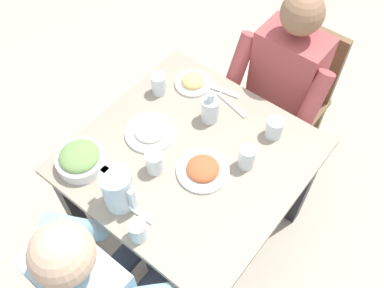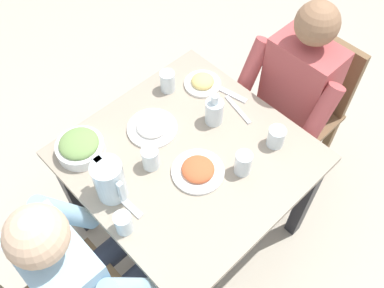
{
  "view_description": "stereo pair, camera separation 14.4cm",
  "coord_description": "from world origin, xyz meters",
  "px_view_note": "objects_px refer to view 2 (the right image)",
  "views": [
    {
      "loc": [
        0.63,
        -0.79,
        2.21
      ],
      "look_at": [
        -0.04,
        0.06,
        0.7
      ],
      "focal_mm": 40.13,
      "sensor_mm": 36.0,
      "label": 1
    },
    {
      "loc": [
        0.74,
        -0.69,
        2.21
      ],
      "look_at": [
        -0.04,
        0.06,
        0.7
      ],
      "focal_mm": 40.13,
      "sensor_mm": 36.0,
      "label": 2
    }
  ],
  "objects_px": {
    "dining_table": "(189,169)",
    "salt_shaker": "(217,102)",
    "plate_rice_curry": "(198,170)",
    "water_glass_far_right": "(243,163)",
    "water_glass_by_pitcher": "(124,223)",
    "plate_yoghurt": "(152,127)",
    "water_glass_center": "(168,81)",
    "water_glass_near_left": "(276,137)",
    "diner_far": "(285,104)",
    "salad_bowl": "(80,146)",
    "water_glass_near_right": "(150,158)",
    "chair_far": "(304,102)",
    "oil_carafe": "(214,112)",
    "plate_fries": "(203,82)",
    "water_pitcher": "(110,180)",
    "diner_near": "(92,267)"
  },
  "relations": [
    {
      "from": "dining_table",
      "to": "salt_shaker",
      "type": "height_order",
      "value": "salt_shaker"
    },
    {
      "from": "plate_rice_curry",
      "to": "water_glass_far_right",
      "type": "distance_m",
      "value": 0.18
    },
    {
      "from": "water_glass_by_pitcher",
      "to": "water_glass_far_right",
      "type": "height_order",
      "value": "water_glass_far_right"
    },
    {
      "from": "plate_yoghurt",
      "to": "water_glass_far_right",
      "type": "height_order",
      "value": "water_glass_far_right"
    },
    {
      "from": "water_glass_far_right",
      "to": "water_glass_center",
      "type": "bearing_deg",
      "value": 171.17
    },
    {
      "from": "dining_table",
      "to": "water_glass_near_left",
      "type": "height_order",
      "value": "water_glass_near_left"
    },
    {
      "from": "diner_far",
      "to": "water_glass_far_right",
      "type": "height_order",
      "value": "diner_far"
    },
    {
      "from": "salad_bowl",
      "to": "water_glass_near_right",
      "type": "relative_size",
      "value": 1.96
    },
    {
      "from": "chair_far",
      "to": "plate_rice_curry",
      "type": "distance_m",
      "value": 0.85
    },
    {
      "from": "water_glass_center",
      "to": "oil_carafe",
      "type": "bearing_deg",
      "value": 3.9
    },
    {
      "from": "water_glass_near_right",
      "to": "water_glass_far_right",
      "type": "height_order",
      "value": "water_glass_far_right"
    },
    {
      "from": "water_glass_near_left",
      "to": "water_glass_far_right",
      "type": "distance_m",
      "value": 0.2
    },
    {
      "from": "plate_fries",
      "to": "plate_rice_curry",
      "type": "xyz_separation_m",
      "value": [
        0.33,
        -0.36,
        -0.0
      ]
    },
    {
      "from": "water_pitcher",
      "to": "salad_bowl",
      "type": "xyz_separation_m",
      "value": [
        -0.25,
        0.02,
        -0.05
      ]
    },
    {
      "from": "diner_near",
      "to": "oil_carafe",
      "type": "distance_m",
      "value": 0.81
    },
    {
      "from": "plate_yoghurt",
      "to": "water_glass_far_right",
      "type": "xyz_separation_m",
      "value": [
        0.42,
        0.13,
        0.04
      ]
    },
    {
      "from": "dining_table",
      "to": "chair_far",
      "type": "relative_size",
      "value": 1.05
    },
    {
      "from": "oil_carafe",
      "to": "salad_bowl",
      "type": "bearing_deg",
      "value": -116.9
    },
    {
      "from": "plate_fries",
      "to": "water_glass_far_right",
      "type": "distance_m",
      "value": 0.5
    },
    {
      "from": "diner_near",
      "to": "water_glass_near_right",
      "type": "xyz_separation_m",
      "value": [
        -0.15,
        0.43,
        0.13
      ]
    },
    {
      "from": "water_glass_center",
      "to": "salt_shaker",
      "type": "height_order",
      "value": "water_glass_center"
    },
    {
      "from": "water_glass_far_right",
      "to": "chair_far",
      "type": "bearing_deg",
      "value": 101.64
    },
    {
      "from": "water_glass_near_left",
      "to": "water_glass_center",
      "type": "relative_size",
      "value": 0.9
    },
    {
      "from": "diner_near",
      "to": "water_glass_by_pitcher",
      "type": "bearing_deg",
      "value": 89.92
    },
    {
      "from": "water_pitcher",
      "to": "salt_shaker",
      "type": "height_order",
      "value": "water_pitcher"
    },
    {
      "from": "diner_far",
      "to": "water_glass_by_pitcher",
      "type": "distance_m",
      "value": 0.99
    },
    {
      "from": "diner_far",
      "to": "water_glass_far_right",
      "type": "bearing_deg",
      "value": -73.56
    },
    {
      "from": "plate_yoghurt",
      "to": "plate_rice_curry",
      "type": "bearing_deg",
      "value": -2.13
    },
    {
      "from": "plate_rice_curry",
      "to": "water_glass_center",
      "type": "relative_size",
      "value": 2.11
    },
    {
      "from": "dining_table",
      "to": "salad_bowl",
      "type": "relative_size",
      "value": 4.53
    },
    {
      "from": "chair_far",
      "to": "water_glass_by_pitcher",
      "type": "bearing_deg",
      "value": -89.62
    },
    {
      "from": "diner_far",
      "to": "water_glass_by_pitcher",
      "type": "relative_size",
      "value": 12.3
    },
    {
      "from": "diner_near",
      "to": "chair_far",
      "type": "bearing_deg",
      "value": 90.32
    },
    {
      "from": "plate_rice_curry",
      "to": "water_glass_near_right",
      "type": "xyz_separation_m",
      "value": [
        -0.16,
        -0.11,
        0.03
      ]
    },
    {
      "from": "dining_table",
      "to": "diner_near",
      "type": "xyz_separation_m",
      "value": [
        0.08,
        -0.58,
        0.04
      ]
    },
    {
      "from": "diner_far",
      "to": "water_glass_near_left",
      "type": "height_order",
      "value": "diner_far"
    },
    {
      "from": "water_pitcher",
      "to": "water_glass_center",
      "type": "bearing_deg",
      "value": 116.42
    },
    {
      "from": "water_glass_near_left",
      "to": "plate_yoghurt",
      "type": "bearing_deg",
      "value": -142.08
    },
    {
      "from": "water_glass_by_pitcher",
      "to": "water_glass_center",
      "type": "relative_size",
      "value": 0.92
    },
    {
      "from": "diner_far",
      "to": "plate_rice_curry",
      "type": "xyz_separation_m",
      "value": [
        0.02,
        -0.61,
        0.1
      ]
    },
    {
      "from": "chair_far",
      "to": "water_glass_by_pitcher",
      "type": "relative_size",
      "value": 9.18
    },
    {
      "from": "water_glass_near_left",
      "to": "diner_near",
      "type": "bearing_deg",
      "value": -98.8
    },
    {
      "from": "diner_far",
      "to": "plate_fries",
      "type": "bearing_deg",
      "value": -141.22
    },
    {
      "from": "water_glass_near_right",
      "to": "oil_carafe",
      "type": "height_order",
      "value": "oil_carafe"
    },
    {
      "from": "chair_far",
      "to": "water_glass_far_right",
      "type": "bearing_deg",
      "value": -78.36
    },
    {
      "from": "plate_fries",
      "to": "water_glass_far_right",
      "type": "relative_size",
      "value": 1.58
    },
    {
      "from": "water_glass_near_right",
      "to": "oil_carafe",
      "type": "distance_m",
      "value": 0.35
    },
    {
      "from": "diner_near",
      "to": "salt_shaker",
      "type": "distance_m",
      "value": 0.88
    },
    {
      "from": "dining_table",
      "to": "water_glass_by_pitcher",
      "type": "bearing_deg",
      "value": -79.0
    },
    {
      "from": "plate_fries",
      "to": "water_glass_far_right",
      "type": "xyz_separation_m",
      "value": [
        0.45,
        -0.22,
        0.04
      ]
    }
  ]
}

